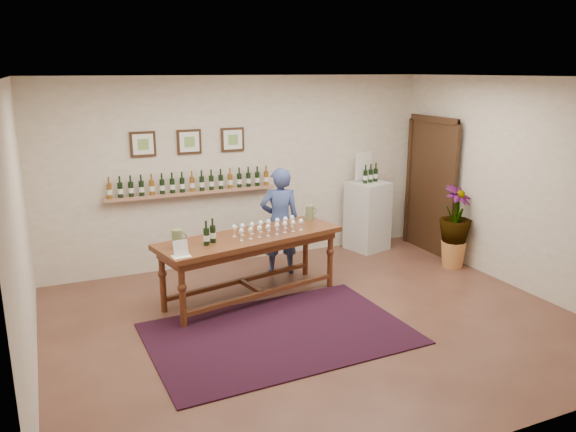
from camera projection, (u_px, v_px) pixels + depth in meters
name	position (u px, v px, depth m)	size (l,w,h in m)	color
ground	(316.00, 322.00, 6.59)	(6.00, 6.00, 0.00)	#502D23
room_shell	(384.00, 185.00, 8.78)	(6.00, 6.00, 6.00)	beige
rug	(279.00, 333.00, 6.29)	(2.85, 1.90, 0.02)	#400B13
tasting_table	(251.00, 245.00, 7.11)	(2.51, 1.25, 0.85)	#4A2012
table_glasses	(268.00, 227.00, 7.14)	(1.16, 0.27, 0.16)	white
table_bottles	(210.00, 233.00, 6.69)	(0.25, 0.14, 0.27)	black
pitcher_left	(177.00, 239.00, 6.52)	(0.14, 0.14, 0.23)	#617046
pitcher_right	(310.00, 213.00, 7.77)	(0.13, 0.13, 0.21)	#617046
menu_card	(181.00, 248.00, 6.26)	(0.20, 0.15, 0.18)	white
display_pedestal	(367.00, 216.00, 9.17)	(0.56, 0.56, 1.12)	silver
pedestal_bottles	(371.00, 173.00, 8.99)	(0.30, 0.08, 0.30)	black
info_sign	(364.00, 166.00, 9.07)	(0.36, 0.02, 0.49)	white
potted_plant	(455.00, 227.00, 8.30)	(0.73, 0.73, 1.07)	#BF7A3F
person	(280.00, 221.00, 8.03)	(0.57, 0.37, 1.55)	#34447C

